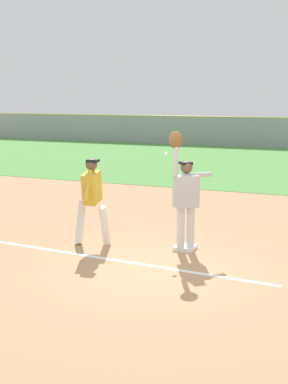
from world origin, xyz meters
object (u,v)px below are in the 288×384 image
object	(u,v)px
runner	(92,195)
first_base	(185,248)
fielder	(185,193)
baseball	(166,154)
parked_car_blue	(235,131)

from	to	relation	value
runner	first_base	bearing A→B (deg)	3.82
fielder	baseball	world-z (taller)	fielder
parked_car_blue	runner	bearing A→B (deg)	-80.30
baseball	parked_car_blue	bearing A→B (deg)	99.54
first_base	runner	distance (m)	2.07
parked_car_blue	baseball	bearing A→B (deg)	-77.11
fielder	runner	bearing A→B (deg)	57.18
runner	baseball	size ratio (longest dim) A/B	23.24
fielder	runner	world-z (taller)	fielder
first_base	runner	size ratio (longest dim) A/B	0.22
first_base	fielder	size ratio (longest dim) A/B	0.17
first_base	runner	world-z (taller)	runner
first_base	baseball	size ratio (longest dim) A/B	5.14
first_base	parked_car_blue	world-z (taller)	parked_car_blue
parked_car_blue	first_base	bearing A→B (deg)	-76.09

